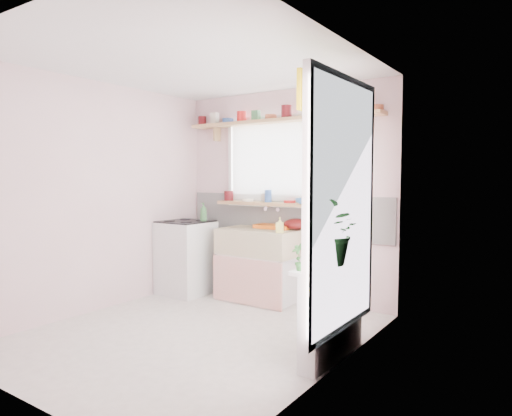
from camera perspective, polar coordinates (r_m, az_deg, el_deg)
The scene contains 19 objects.
room at distance 4.54m, azimuth 5.86°, elevation 2.69°, with size 3.20×3.20×3.20m.
sink_unit at distance 5.43m, azimuth 0.43°, elevation -7.05°, with size 0.95×0.65×1.11m.
cooker at distance 5.83m, azimuth -8.74°, elevation -6.06°, with size 0.58×0.58×0.93m.
radiator_ledge at distance 3.82m, azimuth 9.50°, elevation -12.42°, with size 0.22×0.95×0.78m.
windowsill at distance 5.50m, azimuth 1.52°, elevation 0.53°, with size 1.40×0.22×0.04m, color tan.
pine_shelf at distance 5.44m, azimuth 2.83°, elevation 10.83°, with size 2.52×0.24×0.04m, color tan.
shelf_crockery at distance 5.47m, azimuth 2.45°, elevation 11.57°, with size 2.47×0.11×0.12m.
sill_crockery at distance 5.49m, azimuth 1.52°, elevation 1.33°, with size 1.35×0.11×0.12m.
dish_tray at distance 5.49m, azimuth 2.48°, elevation -2.29°, with size 0.45×0.33×0.04m, color orange.
colander at distance 5.34m, azimuth 5.02°, elevation -2.01°, with size 0.29×0.29×0.13m, color #5B0F10.
jade_plant at distance 3.61m, azimuth 9.59°, elevation -2.89°, with size 0.48×0.42×0.54m, color #2B6D2C.
fruit_bowl at distance 4.07m, azimuth 10.52°, elevation -5.39°, with size 0.32×0.32×0.08m, color white.
herb_pot at distance 3.40m, azimuth 5.37°, elevation -6.08°, with size 0.11×0.07×0.21m, color #306C2B.
soap_bottle_sink at distance 5.03m, azimuth 2.99°, elevation -2.15°, with size 0.08×0.08×0.17m, color #F4E96C.
sill_cup at distance 5.58m, azimuth 1.31°, elevation 1.31°, with size 0.13×0.13×0.10m, color beige.
sill_bowl at distance 5.18m, azimuth 6.04°, elevation 0.86°, with size 0.20×0.20×0.06m, color #3872B6.
shelf_vase at distance 5.13m, azimuth 7.98°, elevation 12.27°, with size 0.14×0.14×0.15m, color #A44132.
cooker_bottle at distance 5.70m, azimuth -6.59°, elevation -0.49°, with size 0.09×0.09×0.23m, color #3E7C41.
fruit at distance 4.06m, azimuth 10.65°, elevation -4.53°, with size 0.20×0.14×0.10m.
Camera 1 is at (2.83, -3.12, 1.47)m, focal length 32.00 mm.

